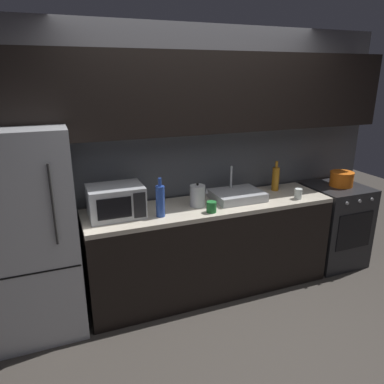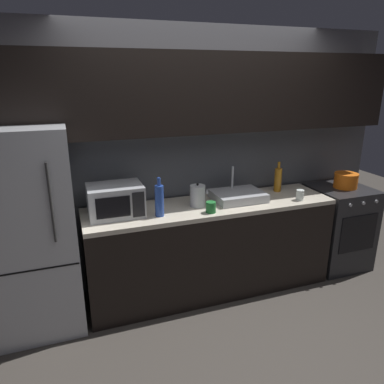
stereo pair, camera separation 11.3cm
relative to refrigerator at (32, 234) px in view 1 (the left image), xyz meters
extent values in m
plane|color=#3D3833|center=(1.56, -0.90, -0.85)|extent=(10.00, 10.00, 0.00)
cube|color=slate|center=(1.56, 0.40, 0.40)|extent=(4.10, 0.10, 2.50)
cube|color=#4C4F54|center=(1.56, 0.35, 0.35)|extent=(4.10, 0.01, 0.60)
cube|color=black|center=(1.56, 0.18, 1.05)|extent=(3.77, 0.34, 0.70)
cube|color=black|center=(1.56, 0.00, -0.42)|extent=(2.36, 0.60, 0.86)
cube|color=beige|center=(1.56, 0.00, 0.03)|extent=(2.36, 0.60, 0.04)
cube|color=#B7BABF|center=(0.00, 0.00, 0.00)|extent=(0.68, 0.66, 1.70)
cube|color=black|center=(0.00, -0.33, -0.17)|extent=(0.67, 0.00, 0.01)
cylinder|color=#333333|center=(0.19, -0.35, 0.34)|extent=(0.02, 0.02, 0.60)
cube|color=#232326|center=(3.08, 0.00, -0.40)|extent=(0.60, 0.60, 0.90)
cube|color=black|center=(3.08, -0.30, -0.36)|extent=(0.45, 0.01, 0.40)
cylinder|color=#B2B2B7|center=(2.92, -0.31, -0.02)|extent=(0.03, 0.02, 0.03)
cylinder|color=#B2B2B7|center=(3.08, -0.31, -0.02)|extent=(0.03, 0.02, 0.03)
cylinder|color=#B2B2B7|center=(3.25, -0.31, -0.02)|extent=(0.03, 0.02, 0.03)
cube|color=#A8AAAF|center=(0.68, 0.02, 0.18)|extent=(0.46, 0.34, 0.27)
cube|color=black|center=(0.64, -0.15, 0.18)|extent=(0.28, 0.01, 0.18)
cube|color=black|center=(0.85, -0.15, 0.18)|extent=(0.10, 0.01, 0.22)
cube|color=#ADAFB5|center=(1.85, 0.03, 0.09)|extent=(0.48, 0.38, 0.08)
cylinder|color=silver|center=(1.85, 0.16, 0.24)|extent=(0.02, 0.02, 0.22)
cylinder|color=#B7BABF|center=(1.42, 0.00, 0.15)|extent=(0.14, 0.14, 0.20)
sphere|color=black|center=(1.42, 0.00, 0.26)|extent=(0.02, 0.02, 0.02)
cone|color=#B7BABF|center=(1.51, 0.00, 0.19)|extent=(0.03, 0.03, 0.05)
cylinder|color=#234299|center=(1.03, -0.12, 0.18)|extent=(0.08, 0.08, 0.27)
cylinder|color=#234299|center=(1.03, -0.12, 0.35)|extent=(0.03, 0.03, 0.07)
cylinder|color=#B27019|center=(2.36, 0.14, 0.17)|extent=(0.08, 0.08, 0.24)
cylinder|color=#B27019|center=(2.36, 0.14, 0.32)|extent=(0.03, 0.03, 0.07)
cylinder|color=#1E6B2D|center=(1.47, -0.20, 0.10)|extent=(0.09, 0.09, 0.10)
cylinder|color=silver|center=(2.41, -0.18, 0.10)|extent=(0.07, 0.07, 0.10)
cylinder|color=orange|center=(3.11, 0.00, 0.12)|extent=(0.24, 0.24, 0.14)
cylinder|color=orange|center=(3.11, 0.00, 0.20)|extent=(0.25, 0.25, 0.02)
camera|label=1|loc=(0.21, -2.91, 1.21)|focal=33.97mm
camera|label=2|loc=(0.32, -2.95, 1.21)|focal=33.97mm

